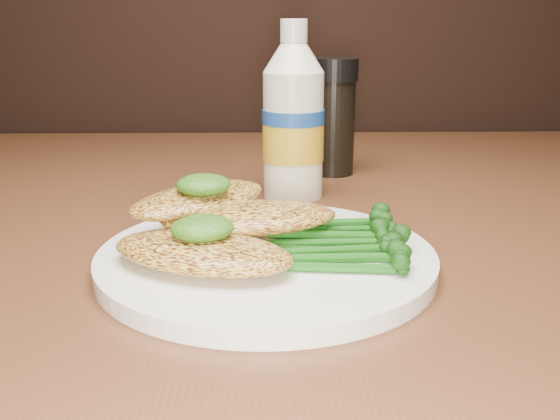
{
  "coord_description": "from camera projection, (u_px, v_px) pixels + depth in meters",
  "views": [
    {
      "loc": [
        -0.01,
        0.48,
        0.92
      ],
      "look_at": [
        -0.0,
        0.91,
        0.79
      ],
      "focal_mm": 40.01,
      "sensor_mm": 36.0,
      "label": 1
    }
  ],
  "objects": [
    {
      "name": "plate",
      "position": [
        266.0,
        259.0,
        0.44
      ],
      "size": [
        0.24,
        0.24,
        0.01
      ],
      "primitive_type": "cylinder",
      "color": "white",
      "rests_on": "dining_table"
    },
    {
      "name": "chicken_front",
      "position": [
        203.0,
        252.0,
        0.41
      ],
      "size": [
        0.14,
        0.11,
        0.02
      ],
      "primitive_type": "ellipsoid",
      "rotation": [
        0.0,
        0.0,
        -0.37
      ],
      "color": "#EAB84A",
      "rests_on": "plate"
    },
    {
      "name": "chicken_mid",
      "position": [
        249.0,
        218.0,
        0.45
      ],
      "size": [
        0.14,
        0.08,
        0.02
      ],
      "primitive_type": "ellipsoid",
      "rotation": [
        0.0,
        0.0,
        0.15
      ],
      "color": "#EAB84A",
      "rests_on": "plate"
    },
    {
      "name": "chicken_back",
      "position": [
        199.0,
        199.0,
        0.47
      ],
      "size": [
        0.13,
        0.13,
        0.02
      ],
      "primitive_type": "ellipsoid",
      "rotation": [
        0.0,
        0.0,
        0.79
      ],
      "color": "#EAB84A",
      "rests_on": "plate"
    },
    {
      "name": "pesto_front",
      "position": [
        202.0,
        228.0,
        0.41
      ],
      "size": [
        0.05,
        0.05,
        0.02
      ],
      "primitive_type": "ellipsoid",
      "rotation": [
        0.0,
        0.0,
        0.2
      ],
      "color": "#0A3908",
      "rests_on": "chicken_front"
    },
    {
      "name": "pesto_back",
      "position": [
        203.0,
        185.0,
        0.46
      ],
      "size": [
        0.04,
        0.04,
        0.02
      ],
      "primitive_type": "ellipsoid",
      "rotation": [
        0.0,
        0.0,
        0.08
      ],
      "color": "#0A3908",
      "rests_on": "chicken_back"
    },
    {
      "name": "broccolini_bundle",
      "position": [
        331.0,
        237.0,
        0.44
      ],
      "size": [
        0.13,
        0.12,
        0.02
      ],
      "primitive_type": null,
      "rotation": [
        0.0,
        0.0,
        -0.32
      ],
      "color": "#175713",
      "rests_on": "plate"
    },
    {
      "name": "mayo_bottle",
      "position": [
        293.0,
        111.0,
        0.6
      ],
      "size": [
        0.08,
        0.08,
        0.17
      ],
      "primitive_type": null,
      "rotation": [
        0.0,
        0.0,
        0.41
      ],
      "color": "white",
      "rests_on": "dining_table"
    },
    {
      "name": "pepper_grinder",
      "position": [
        333.0,
        117.0,
        0.7
      ],
      "size": [
        0.06,
        0.06,
        0.13
      ],
      "primitive_type": null,
      "rotation": [
        0.0,
        0.0,
        0.09
      ],
      "color": "black",
      "rests_on": "dining_table"
    }
  ]
}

